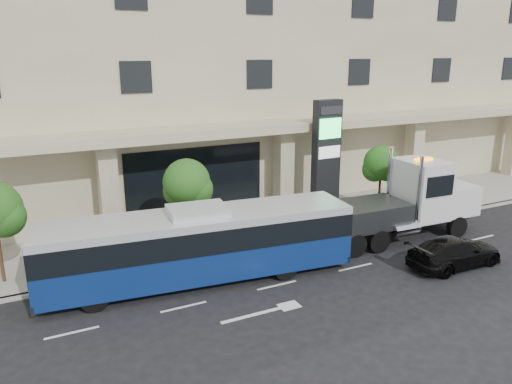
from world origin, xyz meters
The scene contains 10 objects.
ground centered at (0.00, 0.00, 0.00)m, with size 120.00×120.00×0.00m, color black.
sidewalk centered at (0.00, 5.00, 0.07)m, with size 120.00×6.00×0.15m, color gray.
curb centered at (0.00, 2.00, 0.07)m, with size 120.00×0.30×0.15m, color gray.
convention_center centered at (0.00, 15.42, 9.97)m, with size 60.00×17.60×20.00m.
tree_mid centered at (-1.97, 3.59, 3.26)m, with size 2.28×2.20×4.38m.
tree_right centered at (9.53, 3.59, 3.04)m, with size 2.10×2.00×4.04m.
city_bus centered at (-2.67, 0.34, 1.65)m, with size 13.05×4.06×3.25m.
tow_truck centered at (8.47, 0.37, 1.85)m, with size 9.92×2.83×4.51m.
black_sedan centered at (8.01, -3.34, 0.67)m, with size 1.89×4.64×1.35m, color black.
signage_pylon centered at (6.65, 4.92, 3.49)m, with size 1.68×0.70×6.58m.
Camera 1 is at (-9.10, -17.80, 9.30)m, focal length 35.00 mm.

